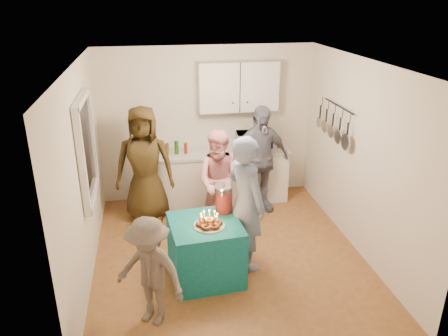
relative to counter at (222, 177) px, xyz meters
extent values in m
plane|color=brown|center=(-0.20, -1.70, -0.43)|extent=(4.00, 4.00, 0.00)
plane|color=white|center=(-0.20, -1.70, 2.17)|extent=(4.00, 4.00, 0.00)
plane|color=silver|center=(-0.20, 0.30, 0.87)|extent=(3.60, 3.60, 0.00)
plane|color=silver|center=(-2.00, -1.70, 0.87)|extent=(4.00, 4.00, 0.00)
plane|color=silver|center=(1.60, -1.70, 0.87)|extent=(4.00, 4.00, 0.00)
cube|color=black|center=(-1.97, -1.40, 1.12)|extent=(0.04, 1.00, 1.20)
cube|color=white|center=(0.00, 0.00, 0.00)|extent=(2.20, 0.58, 0.86)
cube|color=beige|center=(0.00, 0.00, 0.46)|extent=(2.24, 0.62, 0.05)
cube|color=white|center=(0.30, 0.15, 1.52)|extent=(1.30, 0.30, 0.80)
cube|color=black|center=(1.52, -1.00, 1.17)|extent=(0.12, 1.00, 0.60)
imported|color=white|center=(0.52, 0.00, 0.62)|extent=(0.55, 0.40, 0.29)
cube|color=#116971|center=(-0.57, -2.13, -0.05)|extent=(0.92, 0.92, 0.76)
cylinder|color=red|center=(-0.30, -1.86, 0.50)|extent=(0.22, 0.22, 0.34)
imported|color=#7B8BB3|center=(-0.02, -1.94, 0.46)|extent=(0.66, 0.77, 1.79)
imported|color=brown|center=(-1.27, -0.45, 0.49)|extent=(0.96, 0.69, 1.84)
imported|color=pink|center=(-0.18, -0.95, 0.35)|extent=(0.90, 0.79, 1.56)
imported|color=black|center=(0.53, -0.45, 0.46)|extent=(1.11, 0.64, 1.77)
imported|color=#554A44|center=(-1.26, -2.84, 0.20)|extent=(0.94, 0.86, 1.26)
camera|label=1|loc=(-1.16, -6.77, 2.94)|focal=35.00mm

